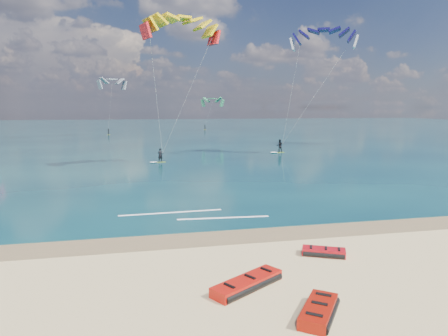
% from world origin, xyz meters
% --- Properties ---
extents(ground, '(320.00, 320.00, 0.00)m').
position_xyz_m(ground, '(0.00, 40.00, 0.00)').
color(ground, tan).
rests_on(ground, ground).
extents(wet_sand_strip, '(320.00, 2.40, 0.01)m').
position_xyz_m(wet_sand_strip, '(0.00, 3.00, 0.00)').
color(wet_sand_strip, brown).
rests_on(wet_sand_strip, ground).
extents(sea, '(320.00, 200.00, 0.04)m').
position_xyz_m(sea, '(0.00, 104.00, 0.02)').
color(sea, '#092733').
rests_on(sea, ground).
extents(packed_kite_left, '(3.33, 2.69, 0.42)m').
position_xyz_m(packed_kite_left, '(2.53, -2.71, 0.00)').
color(packed_kite_left, '#BD130A').
rests_on(packed_kite_left, ground).
extents(packed_kite_mid, '(2.25, 1.77, 0.36)m').
position_xyz_m(packed_kite_mid, '(6.64, -0.32, 0.00)').
color(packed_kite_mid, red).
rests_on(packed_kite_mid, ground).
extents(packed_kite_right, '(2.37, 2.60, 0.44)m').
position_xyz_m(packed_kite_right, '(4.16, -5.08, 0.00)').
color(packed_kite_right, '#9B1206').
rests_on(packed_kite_right, ground).
extents(kitesurfer_main, '(9.29, 7.79, 16.87)m').
position_xyz_m(kitesurfer_main, '(2.35, 28.30, 8.67)').
color(kitesurfer_main, '#A7DB19').
rests_on(kitesurfer_main, sea).
extents(kitesurfer_far, '(11.25, 7.94, 17.87)m').
position_xyz_m(kitesurfer_far, '(20.45, 35.37, 9.26)').
color(kitesurfer_far, '#9FD21F').
rests_on(kitesurfer_far, sea).
extents(shoreline_foam, '(8.71, 2.35, 0.01)m').
position_xyz_m(shoreline_foam, '(1.99, 7.27, 0.04)').
color(shoreline_foam, white).
rests_on(shoreline_foam, ground).
extents(distant_kites, '(65.81, 38.31, 14.33)m').
position_xyz_m(distant_kites, '(-17.42, 84.62, 5.93)').
color(distant_kites, gray).
rests_on(distant_kites, ground).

